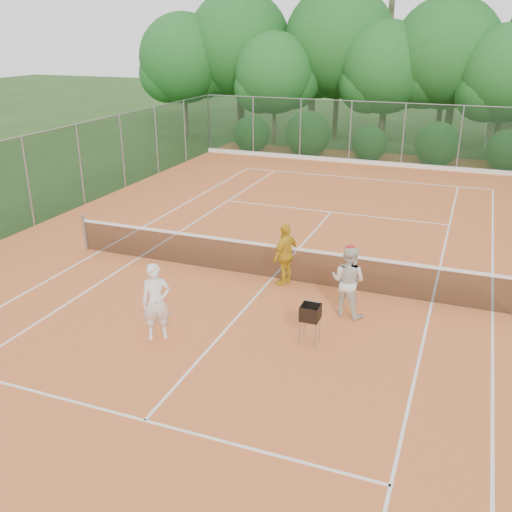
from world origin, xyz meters
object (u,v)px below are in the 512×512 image
at_px(player_white, 156,302).
at_px(player_center_grp, 348,281).
at_px(ball_hopper, 310,313).
at_px(player_yellow, 286,254).

distance_m(player_white, player_center_grp, 4.32).
distance_m(player_white, ball_hopper, 3.23).
xyz_separation_m(player_center_grp, player_yellow, (-1.87, 1.11, -0.03)).
bearing_deg(player_yellow, player_white, -7.49).
bearing_deg(ball_hopper, player_yellow, 102.48).
bearing_deg(ball_hopper, player_center_grp, 58.63).
relative_size(player_center_grp, ball_hopper, 1.98).
bearing_deg(player_yellow, player_center_grp, 76.26).
height_order(player_white, player_yellow, player_white).
relative_size(player_white, player_center_grp, 0.98).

